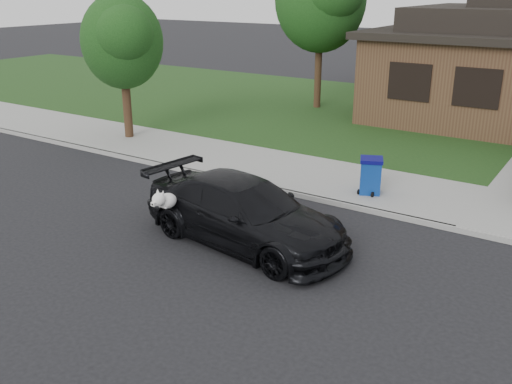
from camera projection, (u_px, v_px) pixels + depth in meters
The scene contains 7 objects.
ground at pixel (213, 249), 11.23m from camera, with size 120.00×120.00×0.00m, color black.
sidewalk at pixel (328, 179), 15.14m from camera, with size 60.00×3.00×0.12m, color gray.
curb at pixel (300, 195), 13.96m from camera, with size 60.00×0.12×0.12m, color gray.
lawn at pixel (423, 122), 21.42m from camera, with size 60.00×13.00×0.13m, color #193814.
sedan at pixel (244, 212), 11.30m from camera, with size 4.73×2.48×1.32m.
recycling_bin at pixel (371, 175), 13.80m from camera, with size 0.70×0.70×0.88m.
tree_2 at pixel (123, 40), 17.94m from camera, with size 2.73×2.60×4.59m.
Camera 1 is at (6.29, -8.04, 4.90)m, focal length 40.00 mm.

